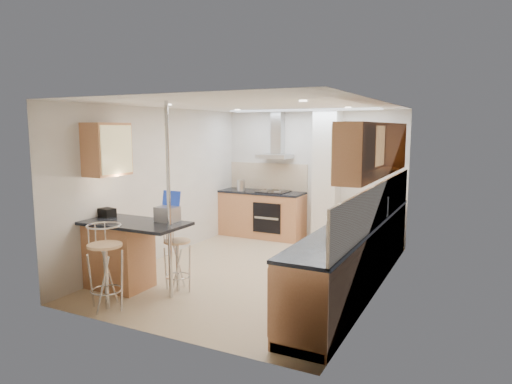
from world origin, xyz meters
The scene contains 16 objects.
ground centered at (0.00, 0.00, 0.00)m, with size 4.80×4.80×0.00m, color tan.
room_shell centered at (0.32, 0.38, 1.54)m, with size 3.64×4.84×2.51m.
right_counter centered at (1.50, 0.00, 0.46)m, with size 0.63×4.40×0.92m.
back_counter centered at (-0.95, 2.10, 0.46)m, with size 1.70×0.63×0.92m.
peninsula centered at (-1.12, -1.45, 0.48)m, with size 1.47×0.72×0.94m.
microwave centered at (1.61, 0.28, 1.06)m, with size 0.52×0.35×0.29m, color white.
laptop centered at (-0.73, -1.23, 1.04)m, with size 0.29×0.22×0.20m, color #9A9CA2.
bag centered at (-1.68, -1.35, 1.00)m, with size 0.22×0.16×0.12m, color black.
bar_stool_near centered at (-0.99, -2.10, 0.52)m, with size 0.43×0.43×1.05m, color tan, non-canonical shape.
bar_stool_end centered at (-0.59, -1.22, 0.45)m, with size 0.37×0.37×0.91m, color tan, non-canonical shape.
jar_a centered at (1.56, 0.72, 1.01)m, with size 0.12×0.12×0.19m, color beige.
jar_b centered at (1.63, 0.86, 1.00)m, with size 0.11×0.11×0.15m, color beige.
jar_c centered at (1.49, -0.27, 1.01)m, with size 0.14×0.14×0.18m, color beige.
jar_d centered at (1.60, -0.68, 0.99)m, with size 0.10×0.10×0.15m, color white.
bread_bin centered at (1.51, -0.94, 1.01)m, with size 0.28×0.36×0.19m, color beige.
kettle centered at (-1.35, 1.95, 1.03)m, with size 0.16×0.16×0.22m, color #B6B9BB.
Camera 1 is at (2.98, -6.01, 2.17)m, focal length 32.00 mm.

